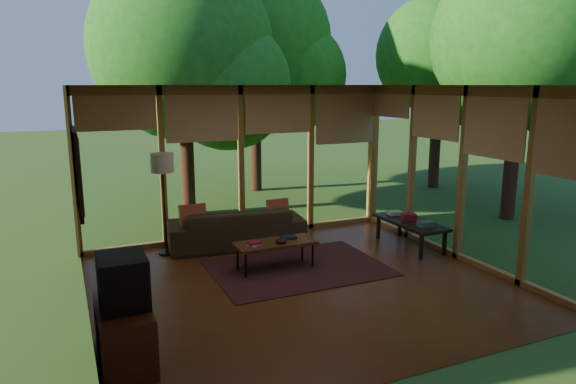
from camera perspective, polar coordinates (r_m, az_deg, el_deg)
name	(u,v)px	position (r m, az deg, el deg)	size (l,w,h in m)	color
floor	(301,284)	(7.22, 1.48, -10.16)	(5.50, 5.50, 0.00)	brown
ceiling	(302,85)	(6.69, 1.61, 11.79)	(5.50, 5.50, 0.00)	white
wall_left	(80,208)	(6.19, -22.10, -1.69)	(0.04, 5.00, 2.70)	beige
wall_front	(422,239)	(4.77, 14.62, -5.10)	(5.50, 0.04, 2.70)	beige
window_wall_back	(241,163)	(9.12, -5.23, 3.25)	(5.50, 0.12, 2.70)	olive
window_wall_right	(462,174)	(8.37, 18.81, 1.89)	(0.12, 5.00, 2.70)	olive
exterior_lawn	(413,166)	(17.97, 13.69, 2.83)	(40.00, 40.00, 0.00)	#2C501E
tree_nw	(182,49)	(10.93, -11.66, 15.35)	(3.71, 3.71, 5.28)	#381E14
tree_ne	(253,43)	(13.33, -3.88, 16.18)	(3.89, 3.89, 5.67)	#381E14
tree_se	(519,38)	(11.21, 24.29, 15.32)	(3.35, 3.35, 5.27)	#381E14
tree_far	(435,56)	(14.06, 16.03, 14.35)	(3.01, 3.01, 4.95)	#381E14
rug	(298,268)	(7.79, 1.11, -8.42)	(2.55, 1.81, 0.01)	maroon
sofa	(236,227)	(8.78, -5.77, -3.90)	(2.27, 0.89, 0.66)	#382C1C
pillow_left	(193,218)	(8.47, -10.52, -2.81)	(0.42, 0.14, 0.42)	maroon
pillow_right	(278,210)	(8.93, -1.12, -2.01)	(0.37, 0.12, 0.37)	maroon
ct_book_lower	(254,245)	(7.46, -3.77, -5.86)	(0.19, 0.15, 0.03)	#B6AEA5
ct_book_upper	(254,243)	(7.45, -3.78, -5.63)	(0.18, 0.14, 0.03)	maroon
ct_book_side	(288,237)	(7.79, 0.05, -5.05)	(0.22, 0.16, 0.03)	black
ct_bowl	(281,241)	(7.55, -0.78, -5.45)	(0.16, 0.16, 0.07)	black
media_cabinet	(124,333)	(5.49, -17.73, -14.75)	(0.50, 1.00, 0.60)	#5A2D18
television	(123,281)	(5.28, -17.89, -9.36)	(0.45, 0.55, 0.50)	black
console_book_a	(426,224)	(8.59, 15.07, -3.45)	(0.24, 0.18, 0.09)	#38624E
console_book_b	(409,217)	(8.93, 13.27, -2.71)	(0.24, 0.17, 0.11)	maroon
console_book_c	(395,213)	(9.25, 11.78, -2.29)	(0.24, 0.17, 0.06)	#B6AEA5
floor_lamp	(162,169)	(8.34, -13.78, 2.53)	(0.36, 0.36, 1.65)	black
coffee_table	(275,244)	(7.64, -1.42, -5.79)	(1.20, 0.50, 0.43)	#5A2D18
side_console	(410,223)	(8.92, 13.44, -3.40)	(0.60, 1.40, 0.46)	black
wall_painting	(77,171)	(7.53, -22.36, 2.12)	(0.06, 1.35, 1.15)	black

